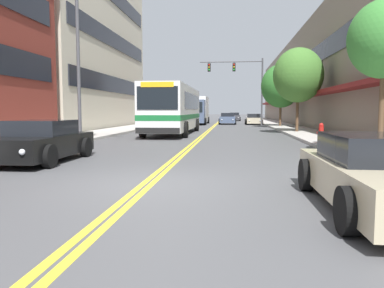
% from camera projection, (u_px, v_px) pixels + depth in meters
% --- Properties ---
extents(ground_plane, '(240.00, 240.00, 0.00)m').
position_uv_depth(ground_plane, '(216.00, 124.00, 44.99)').
color(ground_plane, '#4C4C4F').
extents(sidewalk_left, '(2.97, 106.00, 0.16)m').
position_uv_depth(sidewalk_left, '(159.00, 123.00, 45.72)').
color(sidewalk_left, '#B2ADA5').
rests_on(sidewalk_left, ground_plane).
extents(sidewalk_right, '(2.97, 106.00, 0.16)m').
position_uv_depth(sidewalk_right, '(275.00, 124.00, 44.25)').
color(sidewalk_right, '#B2ADA5').
rests_on(sidewalk_right, ground_plane).
extents(centre_line, '(0.34, 106.00, 0.01)m').
position_uv_depth(centre_line, '(216.00, 124.00, 44.99)').
color(centre_line, yellow).
rests_on(centre_line, ground_plane).
extents(storefront_row_right, '(9.10, 68.00, 9.93)m').
position_uv_depth(storefront_row_right, '(326.00, 82.00, 43.22)').
color(storefront_row_right, gray).
rests_on(storefront_row_right, ground_plane).
extents(city_bus, '(2.90, 12.09, 3.26)m').
position_uv_depth(city_bus, '(174.00, 108.00, 26.57)').
color(city_bus, silver).
rests_on(city_bus, ground_plane).
extents(car_red_parked_left_mid, '(1.98, 4.44, 1.31)m').
position_uv_depth(car_red_parked_left_mid, '(168.00, 121.00, 37.22)').
color(car_red_parked_left_mid, maroon).
rests_on(car_red_parked_left_mid, ground_plane).
extents(car_black_parked_left_far, '(2.21, 4.45, 1.32)m').
position_uv_depth(car_black_parked_left_far, '(40.00, 142.00, 12.03)').
color(car_black_parked_left_far, black).
rests_on(car_black_parked_left_far, ground_plane).
extents(car_beige_parked_right_foreground, '(2.09, 4.61, 1.23)m').
position_uv_depth(car_beige_parked_right_foreground, '(381.00, 174.00, 6.18)').
color(car_beige_parked_right_foreground, '#BCAD89').
rests_on(car_beige_parked_right_foreground, ground_plane).
extents(car_champagne_parked_right_mid, '(1.98, 4.32, 1.26)m').
position_uv_depth(car_champagne_parked_right_mid, '(254.00, 119.00, 44.20)').
color(car_champagne_parked_right_mid, beige).
rests_on(car_champagne_parked_right_mid, ground_plane).
extents(car_slate_blue_moving_lead, '(2.06, 4.54, 1.35)m').
position_uv_depth(car_slate_blue_moving_lead, '(228.00, 119.00, 45.03)').
color(car_slate_blue_moving_lead, '#475675').
rests_on(car_slate_blue_moving_lead, ground_plane).
extents(car_dark_grey_moving_second, '(1.99, 4.55, 1.32)m').
position_uv_depth(car_dark_grey_moving_second, '(234.00, 117.00, 60.18)').
color(car_dark_grey_moving_second, '#38383D').
rests_on(car_dark_grey_moving_second, ground_plane).
extents(box_truck, '(2.73, 7.90, 3.30)m').
position_uv_depth(box_truck, '(197.00, 110.00, 44.99)').
color(box_truck, '#475675').
rests_on(box_truck, ground_plane).
extents(traffic_signal_mast, '(7.06, 0.38, 7.42)m').
position_uv_depth(traffic_signal_mast, '(242.00, 78.00, 41.79)').
color(traffic_signal_mast, '#47474C').
rests_on(traffic_signal_mast, ground_plane).
extents(street_lamp_left_near, '(1.91, 0.28, 8.55)m').
position_uv_depth(street_lamp_left_near, '(82.00, 38.00, 17.34)').
color(street_lamp_left_near, '#47474C').
rests_on(street_lamp_left_near, ground_plane).
extents(street_tree_right_mid, '(3.47, 3.47, 5.85)m').
position_uv_depth(street_tree_right_mid, '(298.00, 75.00, 26.17)').
color(street_tree_right_mid, brown).
rests_on(street_tree_right_mid, sidewalk_right).
extents(street_tree_right_far, '(3.78, 3.78, 5.91)m').
position_uv_depth(street_tree_right_far, '(281.00, 86.00, 35.98)').
color(street_tree_right_far, brown).
rests_on(street_tree_right_far, sidewalk_right).
extents(fire_hydrant, '(0.30, 0.22, 0.90)m').
position_uv_depth(fire_hydrant, '(321.00, 133.00, 17.16)').
color(fire_hydrant, red).
rests_on(fire_hydrant, sidewalk_right).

